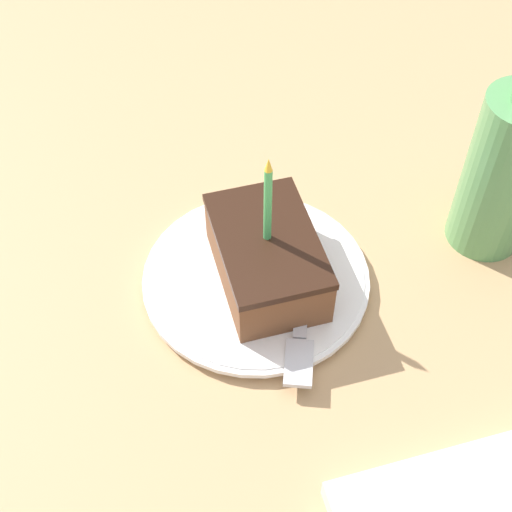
# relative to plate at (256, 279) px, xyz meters

# --- Properties ---
(ground_plane) EXTENTS (2.40, 2.40, 0.04)m
(ground_plane) POSITION_rel_plate_xyz_m (-0.02, -0.02, -0.03)
(ground_plane) COLOR tan
(ground_plane) RESTS_ON ground
(plate) EXTENTS (0.21, 0.21, 0.01)m
(plate) POSITION_rel_plate_xyz_m (0.00, 0.00, 0.00)
(plate) COLOR white
(plate) RESTS_ON ground_plane
(cake_slice) EXTENTS (0.09, 0.13, 0.15)m
(cake_slice) POSITION_rel_plate_xyz_m (0.01, -0.00, 0.03)
(cake_slice) COLOR brown
(cake_slice) RESTS_ON plate
(fork) EXTENTS (0.08, 0.17, 0.00)m
(fork) POSITION_rel_plate_xyz_m (0.03, -0.05, 0.01)
(fork) COLOR silver
(fork) RESTS_ON plate
(bottle) EXTENTS (0.07, 0.07, 0.23)m
(bottle) POSITION_rel_plate_xyz_m (0.23, -0.00, 0.08)
(bottle) COLOR #599959
(bottle) RESTS_ON ground_plane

